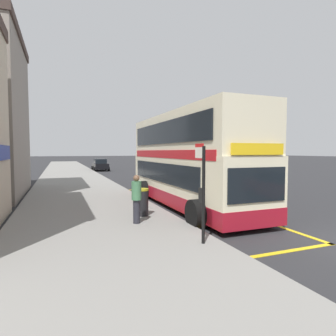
{
  "coord_description": "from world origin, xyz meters",
  "views": [
    {
      "loc": [
        -8.21,
        -5.21,
        2.65
      ],
      "look_at": [
        -2.78,
        8.8,
        1.76
      ],
      "focal_mm": 30.15,
      "sensor_mm": 36.0,
      "label": 1
    }
  ],
  "objects_px": {
    "parked_car_navy_across": "(171,166)",
    "litter_bin": "(142,202)",
    "double_decker_bus": "(188,164)",
    "bus_stop_sign": "(202,185)",
    "pedestrian_waiting_near_sign": "(136,197)",
    "parked_car_black_distant": "(100,165)"
  },
  "relations": [
    {
      "from": "parked_car_black_distant",
      "to": "pedestrian_waiting_near_sign",
      "type": "distance_m",
      "value": 29.95
    },
    {
      "from": "double_decker_bus",
      "to": "parked_car_black_distant",
      "type": "height_order",
      "value": "double_decker_bus"
    },
    {
      "from": "parked_car_black_distant",
      "to": "parked_car_navy_across",
      "type": "bearing_deg",
      "value": 137.28
    },
    {
      "from": "double_decker_bus",
      "to": "pedestrian_waiting_near_sign",
      "type": "bearing_deg",
      "value": -139.51
    },
    {
      "from": "double_decker_bus",
      "to": "bus_stop_sign",
      "type": "bearing_deg",
      "value": -111.28
    },
    {
      "from": "pedestrian_waiting_near_sign",
      "to": "parked_car_navy_across",
      "type": "bearing_deg",
      "value": 65.53
    },
    {
      "from": "parked_car_black_distant",
      "to": "litter_bin",
      "type": "relative_size",
      "value": 3.95
    },
    {
      "from": "parked_car_navy_across",
      "to": "litter_bin",
      "type": "bearing_deg",
      "value": 64.71
    },
    {
      "from": "parked_car_navy_across",
      "to": "litter_bin",
      "type": "xyz_separation_m",
      "value": [
        -10.04,
        -22.15,
        -0.12
      ]
    },
    {
      "from": "pedestrian_waiting_near_sign",
      "to": "litter_bin",
      "type": "height_order",
      "value": "pedestrian_waiting_near_sign"
    },
    {
      "from": "double_decker_bus",
      "to": "parked_car_navy_across",
      "type": "xyz_separation_m",
      "value": [
        7.3,
        20.41,
        -1.26
      ]
    },
    {
      "from": "parked_car_black_distant",
      "to": "pedestrian_waiting_near_sign",
      "type": "bearing_deg",
      "value": 82.33
    },
    {
      "from": "double_decker_bus",
      "to": "pedestrian_waiting_near_sign",
      "type": "distance_m",
      "value": 4.41
    },
    {
      "from": "double_decker_bus",
      "to": "litter_bin",
      "type": "bearing_deg",
      "value": -147.77
    },
    {
      "from": "bus_stop_sign",
      "to": "pedestrian_waiting_near_sign",
      "type": "distance_m",
      "value": 2.99
    },
    {
      "from": "double_decker_bus",
      "to": "pedestrian_waiting_near_sign",
      "type": "xyz_separation_m",
      "value": [
        -3.27,
        -2.79,
        -1.0
      ]
    },
    {
      "from": "double_decker_bus",
      "to": "parked_car_black_distant",
      "type": "relative_size",
      "value": 2.44
    },
    {
      "from": "parked_car_black_distant",
      "to": "double_decker_bus",
      "type": "bearing_deg",
      "value": 88.68
    },
    {
      "from": "parked_car_navy_across",
      "to": "litter_bin",
      "type": "distance_m",
      "value": 24.32
    },
    {
      "from": "parked_car_navy_across",
      "to": "parked_car_black_distant",
      "type": "relative_size",
      "value": 1.0
    },
    {
      "from": "parked_car_black_distant",
      "to": "pedestrian_waiting_near_sign",
      "type": "xyz_separation_m",
      "value": [
        -2.78,
        -29.82,
        0.26
      ]
    },
    {
      "from": "litter_bin",
      "to": "bus_stop_sign",
      "type": "bearing_deg",
      "value": -80.58
    }
  ]
}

